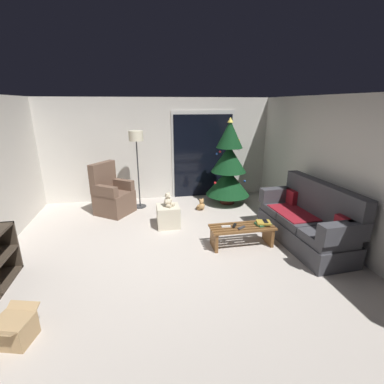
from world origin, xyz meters
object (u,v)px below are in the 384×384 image
Objects in this scene: remote_black at (234,225)px; book_stack at (263,223)px; christmas_tree at (229,167)px; cardboard_box_open_near_shelf at (14,330)px; ottoman at (168,216)px; teddy_bear_cream at (168,200)px; cell_phone at (265,221)px; armchair at (112,196)px; teddy_bear_honey_by_tree at (201,205)px; remote_graphite at (241,228)px; floor_lamp at (136,143)px; couch at (307,222)px; remote_white at (226,226)px; coffee_table at (242,233)px.

book_stack is at bearing 28.10° from remote_black.
cardboard_box_open_near_shelf is (-3.43, -3.62, -0.78)m from christmas_tree.
teddy_bear_cream is at bearing -41.84° from ottoman.
cell_phone is at bearing 23.41° from cardboard_box_open_near_shelf.
book_stack reaches higher than remote_black.
christmas_tree is 1.83× the size of armchair.
cardboard_box_open_near_shelf is at bearing -119.54° from remote_black.
armchair reaches higher than teddy_bear_honey_by_tree.
christmas_tree reaches higher than remote_graphite.
floor_lamp is 3.29× the size of cardboard_box_open_near_shelf.
cardboard_box_open_near_shelf is at bearing -101.48° from armchair.
christmas_tree reaches higher than floor_lamp.
remote_white is at bearing 175.05° from couch.
coffee_table is 2.27m from christmas_tree.
christmas_tree is at bearing 88.89° from book_stack.
coffee_table is at bearing 17.46° from remote_black.
ottoman is (-2.31, 1.14, -0.19)m from couch.
christmas_tree reaches higher than cardboard_box_open_near_shelf.
armchair reaches higher than couch.
remote_graphite and remote_white have the same top height.
remote_graphite is 0.46m from cell_phone.
remote_white is at bearing 177.84° from book_stack.
floor_lamp is 2.02m from teddy_bear_honey_by_tree.
cardboard_box_open_near_shelf is at bearing -109.21° from floor_lamp.
remote_white is 0.29× the size of cardboard_box_open_near_shelf.
couch is 0.78m from book_stack.
christmas_tree is (0.46, 2.20, 0.54)m from remote_graphite.
book_stack is 0.97× the size of teddy_bear_honey_by_tree.
christmas_tree is at bearing 108.18° from couch.
armchair is 3.96× the size of teddy_bear_honey_by_tree.
ottoman is 0.81× the size of cardboard_box_open_near_shelf.
ottoman is (-1.03, 1.00, -0.16)m from remote_black.
remote_white is at bearing 38.39° from remote_graphite.
christmas_tree reaches higher than armchair.
remote_graphite is 1.58m from ottoman.
christmas_tree is (0.70, 2.11, 0.54)m from remote_white.
coffee_table is 0.40m from book_stack.
cardboard_box_open_near_shelf is at bearing -147.63° from cell_phone.
cardboard_box_open_near_shelf is at bearing -153.62° from coffee_table.
floor_lamp reaches higher than couch.
cardboard_box_open_near_shelf is at bearing -156.28° from book_stack.
cell_phone is 0.50× the size of teddy_bear_cream.
remote_white is at bearing -142.16° from remote_black.
armchair is at bearing 143.51° from book_stack.
floor_lamp is (-1.71, 2.24, 1.26)m from coffee_table.
armchair is at bearing 173.67° from teddy_bear_honey_by_tree.
couch is 3.86m from floor_lamp.
armchair is 3.55m from cardboard_box_open_near_shelf.
cell_phone is 0.08× the size of floor_lamp.
couch is at bearing -5.17° from coffee_table.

